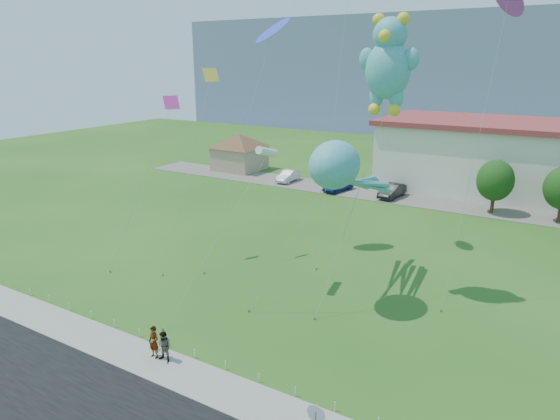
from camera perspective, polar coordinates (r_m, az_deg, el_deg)
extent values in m
plane|color=#215116|center=(28.81, -9.55, -14.54)|extent=(160.00, 160.00, 0.00)
cube|color=gray|center=(27.10, -13.46, -16.87)|extent=(80.00, 2.50, 0.10)
cube|color=#59544C|center=(57.82, 13.36, 1.44)|extent=(70.00, 6.00, 0.06)
cube|color=slate|center=(139.41, 24.97, 14.30)|extent=(160.00, 50.00, 25.00)
cube|color=tan|center=(70.66, -4.64, 5.90)|extent=(6.00, 6.00, 3.20)
pyramid|color=brown|center=(70.24, -4.69, 7.90)|extent=(9.20, 9.20, 1.80)
cylinder|color=red|center=(20.32, 4.16, -22.18)|extent=(0.76, 0.04, 0.76)
cylinder|color=white|center=(20.31, 4.13, -22.21)|extent=(0.80, 0.02, 0.80)
cylinder|color=white|center=(37.05, -26.66, -8.36)|extent=(0.05, 0.05, 0.50)
cylinder|color=white|center=(35.48, -24.87, -9.22)|extent=(0.05, 0.05, 0.50)
cylinder|color=white|center=(33.96, -22.92, -10.15)|extent=(0.05, 0.05, 0.50)
cylinder|color=white|center=(32.49, -20.76, -11.14)|extent=(0.05, 0.05, 0.50)
cylinder|color=white|center=(31.07, -18.39, -12.22)|extent=(0.05, 0.05, 0.50)
cylinder|color=white|center=(29.73, -15.78, -13.36)|extent=(0.05, 0.05, 0.50)
cylinder|color=white|center=(28.46, -12.90, -14.59)|extent=(0.05, 0.05, 0.50)
cylinder|color=white|center=(27.29, -9.73, -15.88)|extent=(0.05, 0.05, 0.50)
cylinder|color=white|center=(26.21, -6.24, -17.23)|extent=(0.05, 0.05, 0.50)
cylinder|color=white|center=(25.24, -2.41, -18.62)|extent=(0.05, 0.05, 0.50)
cylinder|color=white|center=(24.40, 1.78, -20.02)|extent=(0.05, 0.05, 0.50)
cylinder|color=white|center=(23.70, 6.31, -21.41)|extent=(0.05, 0.05, 0.50)
cylinder|color=#3F2B19|center=(54.58, 23.12, 0.79)|extent=(0.36, 0.36, 2.20)
ellipsoid|color=#14380F|center=(54.04, 23.39, 3.13)|extent=(3.60, 3.60, 4.14)
cylinder|color=#3F2B19|center=(54.20, 29.36, -0.15)|extent=(0.36, 0.36, 2.20)
imported|color=gray|center=(27.26, -14.23, -14.43)|extent=(0.66, 0.45, 1.75)
imported|color=gray|center=(26.86, -13.09, -14.98)|extent=(0.85, 0.69, 1.64)
imported|color=silver|center=(63.39, 0.94, 3.92)|extent=(1.65, 4.36, 1.42)
imported|color=navy|center=(59.19, 6.70, 2.95)|extent=(2.71, 4.84, 1.56)
imported|color=black|center=(57.32, 12.70, 2.17)|extent=(2.04, 4.72, 1.51)
ellipsoid|color=teal|center=(29.73, 6.26, 5.16)|extent=(2.90, 3.77, 2.90)
sphere|color=white|center=(28.88, 4.39, 5.49)|extent=(0.46, 0.46, 0.46)
sphere|color=white|center=(28.44, 6.26, 5.27)|extent=(0.46, 0.46, 0.46)
cylinder|color=slate|center=(31.32, -3.57, -11.42)|extent=(0.10, 0.10, 0.16)
cylinder|color=gray|center=(29.82, 0.77, -4.30)|extent=(3.72, 2.87, 7.98)
ellipsoid|color=teal|center=(31.82, 12.23, 15.37)|extent=(2.76, 2.34, 3.45)
sphere|color=teal|center=(31.85, 12.46, 18.99)|extent=(2.02, 2.02, 2.02)
sphere|color=yellow|center=(32.15, 11.23, 20.56)|extent=(0.74, 0.74, 0.74)
sphere|color=yellow|center=(31.67, 13.92, 20.46)|extent=(0.74, 0.74, 0.74)
sphere|color=yellow|center=(31.05, 11.91, 18.90)|extent=(0.74, 0.74, 0.74)
ellipsoid|color=teal|center=(32.30, 9.89, 16.64)|extent=(0.95, 0.68, 1.34)
ellipsoid|color=teal|center=(31.39, 14.77, 16.36)|extent=(0.95, 0.68, 1.34)
ellipsoid|color=teal|center=(32.11, 10.95, 12.61)|extent=(0.85, 0.74, 1.38)
ellipsoid|color=teal|center=(31.69, 13.16, 12.43)|extent=(0.85, 0.74, 1.38)
sphere|color=yellow|center=(31.97, 10.74, 11.26)|extent=(0.74, 0.74, 0.74)
sphere|color=yellow|center=(31.55, 12.94, 11.07)|extent=(0.74, 0.74, 0.74)
cylinder|color=slate|center=(30.51, 3.98, -12.25)|extent=(0.10, 0.10, 0.16)
cylinder|color=gray|center=(30.53, 8.07, -0.37)|extent=(1.50, 6.19, 11.59)
cylinder|color=slate|center=(37.15, 4.18, -6.72)|extent=(0.10, 0.10, 0.16)
cylinder|color=gray|center=(37.89, 6.11, 9.86)|extent=(1.34, 7.23, 20.42)
cube|color=#E23298|center=(38.32, -12.31, 11.93)|extent=(1.29, 1.29, 0.86)
cylinder|color=slate|center=(38.64, -18.84, -6.68)|extent=(0.10, 0.10, 0.16)
cylinder|color=gray|center=(37.93, -15.61, 2.51)|extent=(1.81, 5.61, 11.53)
cube|color=yellow|center=(38.24, -7.89, 15.05)|extent=(1.29, 1.29, 0.86)
cylinder|color=slate|center=(37.02, -13.26, -7.24)|extent=(0.10, 0.10, 0.16)
cylinder|color=gray|center=(36.89, -10.56, 4.00)|extent=(0.33, 6.04, 13.46)
cone|color=blue|center=(40.17, -0.88, 19.92)|extent=(1.80, 1.33, 1.33)
cylinder|color=slate|center=(36.81, -8.68, -7.11)|extent=(0.10, 0.10, 0.16)
cylinder|color=gray|center=(37.35, -4.71, 6.93)|extent=(0.74, 8.43, 16.72)
cylinder|color=slate|center=(32.81, 17.94, -10.89)|extent=(0.10, 0.10, 0.16)
cylinder|color=gray|center=(32.72, 21.33, 5.68)|extent=(0.85, 6.13, 18.11)
cylinder|color=white|center=(32.14, -1.49, 6.66)|extent=(0.50, 2.25, 0.87)
cylinder|color=slate|center=(30.12, -13.27, -13.11)|extent=(0.10, 0.10, 0.16)
cylinder|color=gray|center=(30.53, -7.13, -3.02)|extent=(1.87, 8.44, 8.88)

